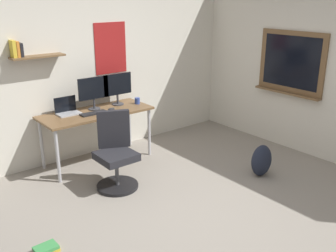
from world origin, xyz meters
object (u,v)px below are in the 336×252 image
object	(u,v)px
office_chair	(116,156)
backpack	(261,161)
computer_mouse	(111,109)
desk	(96,116)
monitor_secondary	(117,87)
coffee_mug	(137,101)
keyboard	(94,113)
laptop	(67,110)
book_stack_on_floor	(46,249)
monitor_primary	(94,91)

from	to	relation	value
office_chair	backpack	bearing A→B (deg)	-30.48
computer_mouse	backpack	bearing A→B (deg)	-53.35
desk	monitor_secondary	world-z (taller)	monitor_secondary
coffee_mug	backpack	distance (m)	1.99
desk	keyboard	bearing A→B (deg)	-133.71
laptop	backpack	xyz separation A→B (m)	(1.81, -1.92, -0.59)
desk	office_chair	world-z (taller)	office_chair
computer_mouse	coffee_mug	size ratio (longest dim) A/B	1.13
desk	office_chair	xyz separation A→B (m)	(-0.19, -0.80, -0.27)
keyboard	book_stack_on_floor	size ratio (longest dim) A/B	1.65
monitor_primary	book_stack_on_floor	distance (m)	2.40
keyboard	book_stack_on_floor	xyz separation A→B (m)	(-1.34, -1.45, -0.73)
monitor_secondary	laptop	bearing A→B (deg)	176.45
monitor_primary	monitor_secondary	bearing A→B (deg)	0.00
keyboard	coffee_mug	bearing A→B (deg)	3.79
office_chair	monitor_secondary	distance (m)	1.26
office_chair	backpack	distance (m)	1.92
monitor_primary	keyboard	distance (m)	0.34
book_stack_on_floor	backpack	bearing A→B (deg)	-4.75
office_chair	monitor_primary	size ratio (longest dim) A/B	2.05
coffee_mug	backpack	xyz separation A→B (m)	(0.78, -1.74, -0.58)
office_chair	book_stack_on_floor	xyz separation A→B (m)	(-1.23, -0.73, -0.38)
desk	office_chair	bearing A→B (deg)	-103.19
monitor_primary	book_stack_on_floor	xyz separation A→B (m)	(-1.45, -1.63, -0.99)
laptop	backpack	world-z (taller)	laptop
monitor_primary	monitor_secondary	world-z (taller)	same
desk	book_stack_on_floor	size ratio (longest dim) A/B	6.93
desk	book_stack_on_floor	xyz separation A→B (m)	(-1.42, -1.53, -0.65)
monitor_primary	coffee_mug	xyz separation A→B (m)	(0.64, -0.14, -0.22)
office_chair	keyboard	size ratio (longest dim) A/B	2.57
keyboard	backpack	world-z (taller)	keyboard
keyboard	backpack	xyz separation A→B (m)	(1.54, -1.69, -0.55)
laptop	keyboard	size ratio (longest dim) A/B	0.84
laptop	backpack	size ratio (longest dim) A/B	0.72
laptop	book_stack_on_floor	bearing A→B (deg)	-122.34
monitor_secondary	coffee_mug	distance (m)	0.36
keyboard	computer_mouse	world-z (taller)	computer_mouse
desk	laptop	size ratio (longest dim) A/B	5.02
laptop	keyboard	bearing A→B (deg)	-40.79
coffee_mug	desk	bearing A→B (deg)	177.35
laptop	computer_mouse	xyz separation A→B (m)	(0.55, -0.23, -0.04)
computer_mouse	book_stack_on_floor	bearing A→B (deg)	-138.16
desk	laptop	distance (m)	0.40
desk	book_stack_on_floor	bearing A→B (deg)	-132.78
monitor_secondary	coffee_mug	bearing A→B (deg)	-28.66
monitor_secondary	office_chair	bearing A→B (deg)	-124.19
desk	keyboard	world-z (taller)	keyboard
backpack	book_stack_on_floor	xyz separation A→B (m)	(-2.87, 0.24, -0.18)
office_chair	monitor_secondary	xyz separation A→B (m)	(0.62, 0.91, 0.62)
office_chair	computer_mouse	world-z (taller)	office_chair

